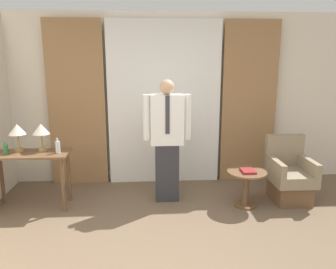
# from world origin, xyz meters

# --- Properties ---
(wall_back) EXTENTS (10.00, 0.06, 2.70)m
(wall_back) POSITION_xyz_m (0.00, 2.67, 1.35)
(wall_back) COLOR silver
(wall_back) RESTS_ON ground_plane
(curtain_sheer_center) EXTENTS (1.78, 0.06, 2.58)m
(curtain_sheer_center) POSITION_xyz_m (0.00, 2.54, 1.29)
(curtain_sheer_center) COLOR white
(curtain_sheer_center) RESTS_ON ground_plane
(curtain_drape_left) EXTENTS (0.88, 0.06, 2.58)m
(curtain_drape_left) POSITION_xyz_m (-1.37, 2.54, 1.29)
(curtain_drape_left) COLOR #997047
(curtain_drape_left) RESTS_ON ground_plane
(curtain_drape_right) EXTENTS (0.88, 0.06, 2.58)m
(curtain_drape_right) POSITION_xyz_m (1.37, 2.54, 1.29)
(curtain_drape_right) COLOR #997047
(curtain_drape_right) RESTS_ON ground_plane
(desk) EXTENTS (1.04, 0.46, 0.77)m
(desk) POSITION_xyz_m (-1.85, 1.68, 0.62)
(desk) COLOR brown
(desk) RESTS_ON ground_plane
(table_lamp_left) EXTENTS (0.23, 0.23, 0.37)m
(table_lamp_left) POSITION_xyz_m (-2.01, 1.77, 1.05)
(table_lamp_left) COLOR #9E7F47
(table_lamp_left) RESTS_ON desk
(table_lamp_right) EXTENTS (0.23, 0.23, 0.37)m
(table_lamp_right) POSITION_xyz_m (-1.70, 1.77, 1.05)
(table_lamp_right) COLOR #9E7F47
(table_lamp_right) RESTS_ON desk
(bottle_near_edge) EXTENTS (0.06, 0.06, 0.18)m
(bottle_near_edge) POSITION_xyz_m (-2.13, 1.63, 0.84)
(bottle_near_edge) COLOR #336638
(bottle_near_edge) RESTS_ON desk
(bottle_by_lamp) EXTENTS (0.06, 0.06, 0.20)m
(bottle_by_lamp) POSITION_xyz_m (-1.46, 1.65, 0.85)
(bottle_by_lamp) COLOR silver
(bottle_by_lamp) RESTS_ON desk
(person) EXTENTS (0.66, 0.22, 1.72)m
(person) POSITION_xyz_m (-0.01, 1.77, 0.93)
(person) COLOR #2D2D33
(person) RESTS_ON ground_plane
(armchair) EXTENTS (0.55, 0.64, 0.91)m
(armchair) POSITION_xyz_m (1.74, 1.67, 0.34)
(armchair) COLOR brown
(armchair) RESTS_ON ground_plane
(side_table) EXTENTS (0.53, 0.53, 0.50)m
(side_table) POSITION_xyz_m (1.06, 1.50, 0.34)
(side_table) COLOR brown
(side_table) RESTS_ON ground_plane
(book) EXTENTS (0.17, 0.22, 0.03)m
(book) POSITION_xyz_m (1.07, 1.47, 0.52)
(book) COLOR maroon
(book) RESTS_ON side_table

